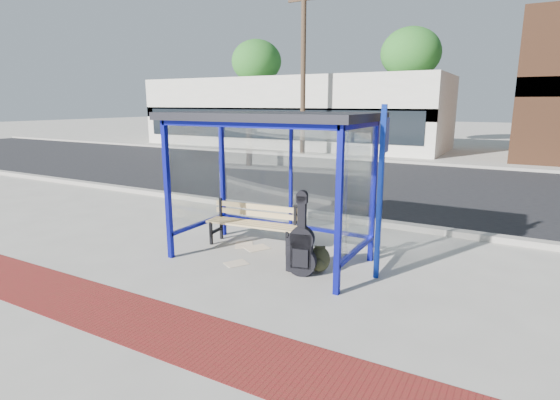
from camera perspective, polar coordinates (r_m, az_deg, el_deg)
The scene contains 19 objects.
ground at distance 7.41m, azimuth -1.35°, elevation -7.68°, with size 120.00×120.00×0.00m, color #B2ADA0.
brick_paver_strip at distance 5.52m, azimuth -15.68°, elevation -15.54°, with size 60.00×1.00×0.01m, color maroon.
curb_near at distance 9.88m, azimuth 7.20°, elevation -2.20°, with size 60.00×0.25×0.12m, color gray.
street_asphalt at distance 14.65m, azimuth 14.71°, elevation 2.09°, with size 60.00×10.00×0.00m, color black.
curb_far at distance 19.57m, azimuth 18.53°, elevation 4.57°, with size 60.00×0.25×0.12m, color gray.
far_sidewalk at distance 21.43m, azimuth 19.49°, elevation 5.00°, with size 60.00×4.00×0.01m, color #B2ADA0.
bus_shelter at distance 7.03m, azimuth -1.14°, elevation 8.55°, with size 3.30×1.80×2.42m.
storefront_white at distance 27.06m, azimuth 1.54°, elevation 11.37°, with size 18.00×6.04×4.00m.
tree_left at distance 33.15m, azimuth -3.09°, elevation 17.55°, with size 3.60×3.60×7.03m.
tree_mid at distance 28.88m, azimuth 16.71°, elevation 17.81°, with size 3.60×3.60×7.03m.
utility_pole_west at distance 21.66m, azimuth 3.05°, elevation 16.64°, with size 1.60×0.24×8.00m.
bench at distance 7.94m, azimuth -3.46°, elevation -2.82°, with size 1.75×0.58×0.81m.
guitar_bag at distance 6.58m, azimuth 2.84°, elevation -6.15°, with size 0.47×0.22×1.24m.
suitcase at distance 6.77m, azimuth 2.45°, elevation -7.19°, with size 0.36×0.26×0.60m.
backpack at distance 6.84m, azimuth 5.15°, elevation -7.80°, with size 0.40×0.38×0.40m.
sign_post at distance 6.42m, azimuth 13.08°, elevation 2.09°, with size 0.12×0.32×2.55m.
newspaper_a at distance 7.93m, azimuth -3.04°, elevation -6.28°, with size 0.41×0.33×0.01m, color white.
newspaper_b at distance 7.23m, azimuth -5.72°, elevation -8.24°, with size 0.36×0.28×0.01m, color white.
newspaper_c at distance 8.12m, azimuth -4.73°, elevation -5.84°, with size 0.41×0.32×0.01m, color white.
Camera 1 is at (3.53, -5.99, 2.56)m, focal length 28.00 mm.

